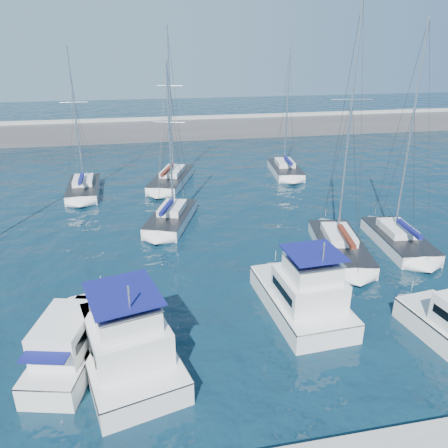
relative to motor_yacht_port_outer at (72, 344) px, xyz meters
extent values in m
plane|color=black|center=(8.48, 2.58, -0.94)|extent=(220.00, 220.00, 0.00)
cube|color=#424244|center=(8.48, 54.58, 0.06)|extent=(160.00, 6.00, 4.00)
cube|color=gray|center=(8.48, 54.58, 2.26)|extent=(160.00, 1.20, 0.50)
cube|color=silver|center=(0.07, 0.29, -0.54)|extent=(4.19, 7.70, 1.60)
cube|color=#262628|center=(0.07, 0.29, 0.21)|extent=(4.23, 7.71, 0.08)
cube|color=silver|center=(-0.15, -0.58, 1.06)|extent=(2.87, 3.80, 1.60)
cube|color=black|center=(-0.15, -0.58, 1.14)|extent=(2.74, 3.15, 0.45)
cube|color=#0F1259|center=(-0.47, -1.88, 1.36)|extent=(2.47, 2.65, 0.07)
cube|color=silver|center=(2.38, -0.04, -0.54)|extent=(6.06, 9.95, 1.60)
cube|color=#262628|center=(2.38, -0.04, 0.21)|extent=(6.14, 9.97, 0.08)
cube|color=silver|center=(2.65, -1.14, 1.06)|extent=(4.28, 4.98, 1.60)
cube|color=black|center=(2.65, -1.14, 1.14)|extent=(4.13, 4.16, 0.45)
cube|color=silver|center=(2.70, -1.33, 2.31)|extent=(3.32, 3.57, 0.90)
cube|color=#0F1259|center=(2.70, -1.33, 3.31)|extent=(3.75, 4.07, 0.08)
cube|color=silver|center=(12.44, 1.94, -0.54)|extent=(4.12, 7.70, 1.60)
cube|color=#262628|center=(12.44, 1.94, 0.21)|extent=(4.19, 7.70, 0.08)
cube|color=silver|center=(12.49, 1.03, 1.06)|extent=(3.34, 3.65, 1.60)
cube|color=black|center=(12.49, 1.03, 1.14)|extent=(3.36, 2.96, 0.45)
cube|color=silver|center=(12.51, 0.83, 2.31)|extent=(2.65, 2.57, 0.90)
cube|color=#0F1259|center=(12.51, 0.83, 3.31)|extent=(2.98, 2.93, 0.08)
cube|color=silver|center=(6.26, 16.84, -0.64)|extent=(5.34, 8.24, 1.30)
cube|color=#262628|center=(6.26, 16.84, -0.01)|extent=(5.39, 8.26, 0.06)
cube|color=silver|center=(6.42, 17.29, 0.31)|extent=(2.91, 3.81, 0.55)
cylinder|color=silver|center=(6.52, 17.56, 6.43)|extent=(0.18, 0.18, 11.85)
cylinder|color=silver|center=(5.87, 15.75, 0.86)|extent=(1.42, 3.67, 0.12)
cube|color=#0F1259|center=(5.84, 15.65, 1.01)|extent=(1.50, 3.38, 0.28)
cube|color=silver|center=(18.03, 8.58, -0.64)|extent=(4.69, 8.84, 1.30)
cube|color=#262628|center=(18.03, 8.58, -0.01)|extent=(4.75, 8.85, 0.06)
cube|color=silver|center=(18.13, 9.09, 0.31)|extent=(2.70, 4.00, 0.55)
cylinder|color=silver|center=(18.19, 9.40, 8.45)|extent=(0.18, 0.18, 15.90)
cylinder|color=silver|center=(17.78, 7.34, 0.86)|extent=(0.94, 4.14, 0.12)
cube|color=#571D11|center=(17.76, 7.25, 1.01)|extent=(1.08, 3.77, 0.28)
cube|color=silver|center=(22.99, 8.79, -0.64)|extent=(3.79, 7.82, 1.30)
cube|color=#262628|center=(22.99, 8.79, -0.01)|extent=(3.85, 7.83, 0.06)
cube|color=silver|center=(23.04, 9.26, 0.31)|extent=(2.29, 3.49, 0.55)
cylinder|color=silver|center=(23.07, 9.54, 7.85)|extent=(0.18, 0.18, 14.68)
cylinder|color=silver|center=(22.86, 7.67, 0.86)|extent=(0.52, 3.76, 0.12)
cube|color=#0F1259|center=(22.85, 7.57, 1.01)|extent=(0.71, 3.41, 0.28)
cube|color=silver|center=(-1.95, 27.04, -0.64)|extent=(3.17, 8.07, 1.30)
cube|color=#262628|center=(-1.95, 27.04, -0.01)|extent=(3.23, 8.07, 0.06)
cube|color=silver|center=(-1.97, 27.54, 0.31)|extent=(2.02, 3.54, 0.55)
cylinder|color=silver|center=(-1.97, 27.84, 6.92)|extent=(0.18, 0.18, 12.83)
cylinder|color=silver|center=(-1.93, 25.84, 0.86)|extent=(0.21, 4.01, 0.12)
cube|color=#0F1259|center=(-1.93, 25.74, 1.01)|extent=(0.43, 3.61, 0.28)
cube|color=silver|center=(7.34, 28.71, -0.64)|extent=(6.09, 10.02, 1.30)
cube|color=#262628|center=(7.34, 28.71, -0.01)|extent=(6.15, 10.04, 0.06)
cube|color=silver|center=(7.54, 29.27, 0.31)|extent=(3.29, 4.60, 0.55)
cylinder|color=silver|center=(7.66, 29.61, 7.97)|extent=(0.18, 0.18, 14.93)
cylinder|color=silver|center=(6.87, 27.36, 0.86)|extent=(1.70, 4.54, 0.12)
cube|color=#571D11|center=(6.83, 27.27, 1.01)|extent=(1.76, 4.16, 0.28)
cube|color=silver|center=(21.06, 29.90, -0.64)|extent=(3.91, 7.97, 1.30)
cube|color=#262628|center=(21.06, 29.90, -0.01)|extent=(3.97, 7.98, 0.06)
cube|color=silver|center=(21.12, 30.38, 0.31)|extent=(2.34, 3.57, 0.55)
cylinder|color=silver|center=(21.16, 30.66, 6.96)|extent=(0.18, 0.18, 12.91)
cylinder|color=silver|center=(20.92, 28.76, 0.86)|extent=(0.59, 3.82, 0.12)
cube|color=#0F1259|center=(20.91, 28.66, 1.01)|extent=(0.77, 3.47, 0.28)
camera|label=1|loc=(3.80, -18.47, 13.43)|focal=35.00mm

